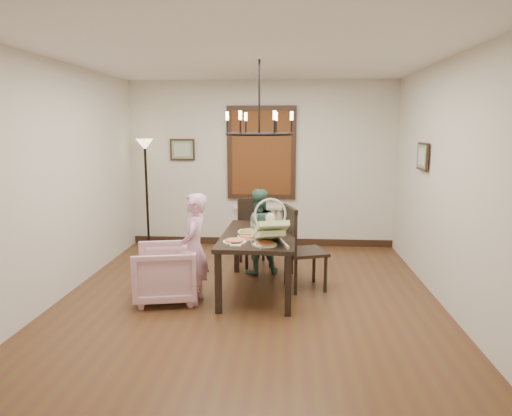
# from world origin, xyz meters

# --- Properties ---
(room_shell) EXTENTS (4.51, 5.00, 2.81)m
(room_shell) POSITION_xyz_m (0.00, 0.37, 1.40)
(room_shell) COLOR #512E1B
(room_shell) RESTS_ON ground
(dining_table) EXTENTS (0.93, 1.60, 0.74)m
(dining_table) POSITION_xyz_m (0.10, 0.22, 0.65)
(dining_table) COLOR black
(dining_table) RESTS_ON room_shell
(chair_far) EXTENTS (0.56, 0.56, 0.99)m
(chair_far) POSITION_xyz_m (-0.02, 1.32, 0.50)
(chair_far) COLOR black
(chair_far) RESTS_ON room_shell
(chair_right) EXTENTS (0.60, 0.60, 1.08)m
(chair_right) POSITION_xyz_m (0.68, 0.36, 0.54)
(chair_right) COLOR black
(chair_right) RESTS_ON room_shell
(armchair) EXTENTS (0.86, 0.84, 0.67)m
(armchair) POSITION_xyz_m (-0.98, -0.15, 0.33)
(armchair) COLOR #DBA7B2
(armchair) RESTS_ON room_shell
(elderly_woman) EXTENTS (0.26, 0.39, 1.07)m
(elderly_woman) POSITION_xyz_m (-0.62, -0.20, 0.53)
(elderly_woman) COLOR #E7A3C6
(elderly_woman) RESTS_ON room_shell
(seated_man) EXTENTS (0.57, 0.49, 0.99)m
(seated_man) POSITION_xyz_m (0.04, 0.93, 0.50)
(seated_man) COLOR #3E6952
(seated_man) RESTS_ON room_shell
(baby_bouncer) EXTENTS (0.51, 0.62, 0.35)m
(baby_bouncer) POSITION_xyz_m (0.26, -0.25, 0.91)
(baby_bouncer) COLOR beige
(baby_bouncer) RESTS_ON dining_table
(salad_bowl) EXTENTS (0.30, 0.30, 0.07)m
(salad_bowl) POSITION_xyz_m (-0.02, 0.08, 0.78)
(salad_bowl) COLOR white
(salad_bowl) RESTS_ON dining_table
(pizza_platter) EXTENTS (0.33, 0.33, 0.04)m
(pizza_platter) POSITION_xyz_m (0.02, 0.02, 0.76)
(pizza_platter) COLOR tan
(pizza_platter) RESTS_ON dining_table
(drinking_glass) EXTENTS (0.07, 0.07, 0.14)m
(drinking_glass) POSITION_xyz_m (0.06, 0.13, 0.81)
(drinking_glass) COLOR silver
(drinking_glass) RESTS_ON dining_table
(window_blinds) EXTENTS (1.00, 0.03, 1.40)m
(window_blinds) POSITION_xyz_m (0.00, 2.46, 1.60)
(window_blinds) COLOR #622A13
(window_blinds) RESTS_ON room_shell
(radiator) EXTENTS (0.92, 0.12, 0.62)m
(radiator) POSITION_xyz_m (0.00, 2.48, 0.35)
(radiator) COLOR silver
(radiator) RESTS_ON room_shell
(picture_back) EXTENTS (0.42, 0.03, 0.36)m
(picture_back) POSITION_xyz_m (-1.35, 2.47, 1.65)
(picture_back) COLOR black
(picture_back) RESTS_ON room_shell
(picture_right) EXTENTS (0.03, 0.42, 0.36)m
(picture_right) POSITION_xyz_m (2.21, 0.90, 1.65)
(picture_right) COLOR black
(picture_right) RESTS_ON room_shell
(floor_lamp) EXTENTS (0.30, 0.30, 1.80)m
(floor_lamp) POSITION_xyz_m (-1.90, 2.15, 0.90)
(floor_lamp) COLOR black
(floor_lamp) RESTS_ON room_shell
(chandelier) EXTENTS (0.80, 0.80, 0.04)m
(chandelier) POSITION_xyz_m (0.10, 0.22, 1.95)
(chandelier) COLOR black
(chandelier) RESTS_ON room_shell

